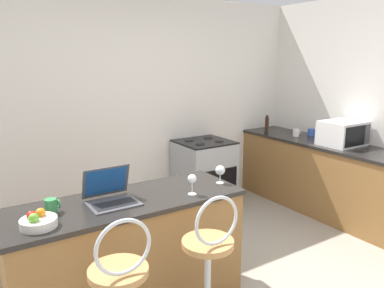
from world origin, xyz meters
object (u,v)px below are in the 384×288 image
object	(u,v)px
stove_range	(204,175)
wine_glass_short	(192,180)
laptop	(110,194)
mug_green	(51,206)
bar_stool_far	(209,273)
mug_blue	(311,132)
pepper_mill	(267,124)
fruit_bowl	(38,221)
microwave	(343,133)
mug_white	(296,133)
wine_glass_tall	(220,171)

from	to	relation	value
stove_range	wine_glass_short	xyz separation A→B (m)	(-1.14, -1.49, 0.56)
laptop	mug_green	world-z (taller)	laptop
bar_stool_far	mug_blue	xyz separation A→B (m)	(2.67, 1.44, 0.42)
laptop	mug_green	bearing A→B (deg)	175.75
stove_range	mug_blue	world-z (taller)	mug_blue
laptop	pepper_mill	size ratio (longest dim) A/B	1.43
fruit_bowl	pepper_mill	bearing A→B (deg)	24.21
laptop	wine_glass_short	distance (m)	0.60
bar_stool_far	fruit_bowl	distance (m)	1.12
mug_green	laptop	bearing A→B (deg)	-4.25
microwave	mug_white	distance (m)	0.66
mug_blue	fruit_bowl	distance (m)	3.73
bar_stool_far	stove_range	world-z (taller)	bar_stool_far
microwave	mug_green	size ratio (longest dim) A/B	5.21
wine_glass_tall	mug_white	size ratio (longest dim) A/B	1.53
stove_range	mug_white	size ratio (longest dim) A/B	9.10
mug_white	fruit_bowl	xyz separation A→B (m)	(-3.40, -1.05, -0.01)
laptop	pepper_mill	bearing A→B (deg)	25.56
mug_green	wine_glass_short	bearing A→B (deg)	-12.54
wine_glass_tall	stove_range	bearing A→B (deg)	59.94
pepper_mill	mug_blue	bearing A→B (deg)	-56.96
laptop	mug_blue	world-z (taller)	laptop
pepper_mill	microwave	bearing A→B (deg)	-80.30
mug_green	pepper_mill	bearing A→B (deg)	22.26
microwave	mug_green	xyz separation A→B (m)	(-3.34, -0.22, -0.09)
wine_glass_tall	mug_white	bearing A→B (deg)	26.47
microwave	fruit_bowl	distance (m)	3.48
mug_blue	pepper_mill	distance (m)	0.60
bar_stool_far	mug_blue	world-z (taller)	bar_stool_far
mug_blue	mug_white	distance (m)	0.21
wine_glass_short	mug_blue	bearing A→B (deg)	21.78
fruit_bowl	bar_stool_far	bearing A→B (deg)	-26.51
mug_blue	bar_stool_far	bearing A→B (deg)	-151.65
microwave	wine_glass_short	xyz separation A→B (m)	(-2.38, -0.43, -0.03)
mug_white	wine_glass_tall	bearing A→B (deg)	-153.53
wine_glass_short	stove_range	bearing A→B (deg)	52.60
mug_green	fruit_bowl	bearing A→B (deg)	-123.18
wine_glass_short	mug_white	bearing A→B (deg)	25.08
bar_stool_far	stove_range	xyz separation A→B (m)	(1.28, 1.92, -0.06)
laptop	wine_glass_short	xyz separation A→B (m)	(0.57, -0.18, 0.05)
mug_blue	pepper_mill	world-z (taller)	pepper_mill
mug_green	mug_white	bearing A→B (deg)	14.89
bar_stool_far	fruit_bowl	size ratio (longest dim) A/B	4.88
laptop	bar_stool_far	bearing A→B (deg)	-55.72
mug_blue	mug_white	world-z (taller)	mug_white
bar_stool_far	mug_white	size ratio (longest dim) A/B	10.84
bar_stool_far	microwave	xyz separation A→B (m)	(2.52, 0.87, 0.52)
mug_white	fruit_bowl	bearing A→B (deg)	-162.79
laptop	mug_white	world-z (taller)	laptop
laptop	mug_blue	distance (m)	3.19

